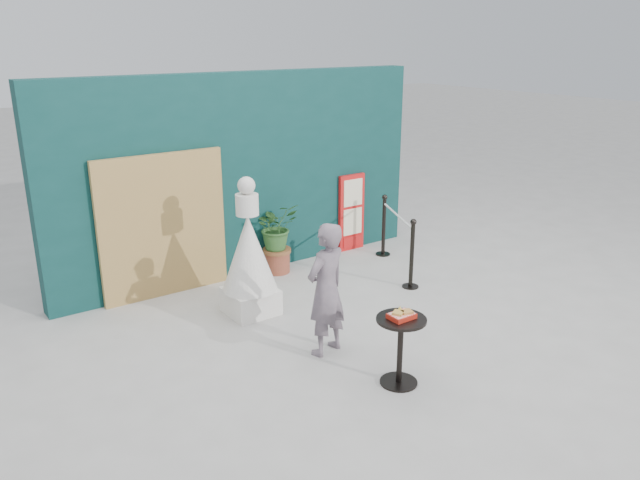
{
  "coord_description": "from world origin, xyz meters",
  "views": [
    {
      "loc": [
        -4.38,
        -4.96,
        3.5
      ],
      "look_at": [
        0.0,
        1.2,
        1.0
      ],
      "focal_mm": 35.0,
      "sensor_mm": 36.0,
      "label": 1
    }
  ],
  "objects": [
    {
      "name": "stanchion_barrier",
      "position": [
        1.86,
        1.77,
        0.49
      ],
      "size": [
        0.84,
        1.54,
        1.03
      ],
      "color": "black",
      "rests_on": "ground"
    },
    {
      "name": "back_wall",
      "position": [
        0.0,
        3.15,
        1.5
      ],
      "size": [
        6.0,
        0.3,
        3.0
      ],
      "primitive_type": "cube",
      "color": "#0A302F",
      "rests_on": "ground"
    },
    {
      "name": "woman",
      "position": [
        -0.58,
        0.26,
        0.78
      ],
      "size": [
        0.64,
        0.5,
        1.56
      ],
      "primitive_type": "imported",
      "rotation": [
        0.0,
        0.0,
        3.39
      ],
      "color": "slate",
      "rests_on": "ground"
    },
    {
      "name": "food_basket",
      "position": [
        -0.36,
        -0.73,
        0.79
      ],
      "size": [
        0.26,
        0.19,
        0.11
      ],
      "color": "#AD2012",
      "rests_on": "cafe_table"
    },
    {
      "name": "planter",
      "position": [
        0.3,
        2.77,
        0.64
      ],
      "size": [
        0.64,
        0.56,
        1.1
      ],
      "color": "brown",
      "rests_on": "ground"
    },
    {
      "name": "menu_board",
      "position": [
        1.9,
        2.95,
        0.65
      ],
      "size": [
        0.5,
        0.07,
        1.3
      ],
      "color": "red",
      "rests_on": "ground"
    },
    {
      "name": "cafe_table",
      "position": [
        -0.36,
        -0.74,
        0.5
      ],
      "size": [
        0.52,
        0.52,
        0.75
      ],
      "color": "black",
      "rests_on": "ground"
    },
    {
      "name": "statue",
      "position": [
        -0.76,
        1.71,
        0.75
      ],
      "size": [
        0.72,
        0.72,
        1.83
      ],
      "color": "white",
      "rests_on": "ground"
    },
    {
      "name": "ground",
      "position": [
        0.0,
        0.0,
        0.0
      ],
      "size": [
        60.0,
        60.0,
        0.0
      ],
      "primitive_type": "plane",
      "color": "#ADAAA5",
      "rests_on": "ground"
    },
    {
      "name": "bamboo_fence",
      "position": [
        -1.4,
        2.94,
        1.0
      ],
      "size": [
        1.8,
        0.08,
        2.0
      ],
      "primitive_type": "cube",
      "color": "tan",
      "rests_on": "ground"
    }
  ]
}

